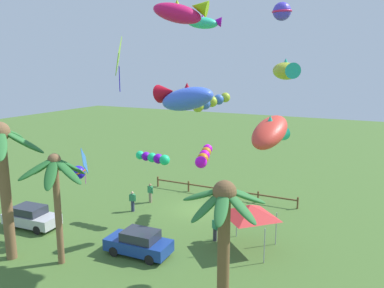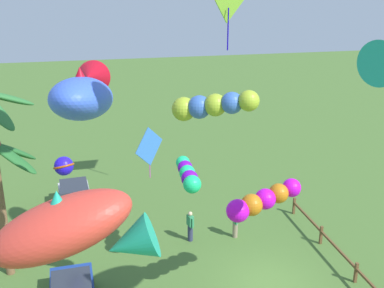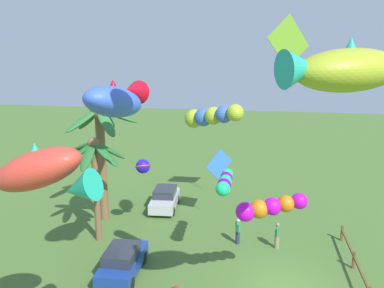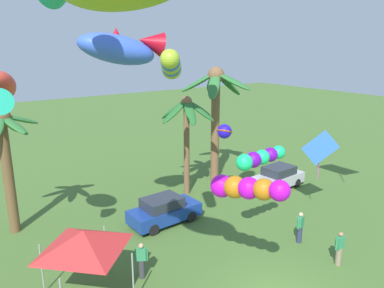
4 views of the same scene
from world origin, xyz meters
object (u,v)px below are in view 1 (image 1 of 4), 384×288
Objects in this scene: spectator_2 at (150,193)px; kite_fish_2 at (205,23)px; palm_tree_2 at (224,222)px; kite_ball_8 at (78,173)px; kite_fish_3 at (286,71)px; parked_car_0 at (31,217)px; kite_diamond_10 at (84,161)px; kite_tube_9 at (210,102)px; palm_tree_1 at (55,179)px; spectator_1 at (215,229)px; palm_tree_0 at (2,160)px; kite_ball_11 at (282,11)px; kite_fish_5 at (184,98)px; kite_tube_7 at (154,158)px; kite_diamond_4 at (119,57)px; kite_fish_6 at (180,12)px; festival_tent at (250,211)px; spectator_0 at (133,201)px; kite_fish_1 at (271,132)px; parked_car_1 at (139,243)px; kite_tube_0 at (204,156)px.

spectator_2 is 0.65× the size of kite_fish_2.
kite_ball_8 is (11.10, -3.57, -0.19)m from palm_tree_2.
kite_fish_3 is (0.62, -12.39, 5.95)m from palm_tree_2.
kite_diamond_10 is (-1.37, -4.08, 3.19)m from parked_car_0.
spectator_2 is at bearing -25.05° from kite_tube_9.
palm_tree_1 is 10.21m from spectator_1.
palm_tree_2 is 13.76m from kite_fish_3.
kite_ball_11 is at bearing -147.74° from palm_tree_0.
kite_fish_5 is 1.47× the size of kite_tube_7.
kite_fish_5 is (-9.58, 7.06, -2.38)m from kite_diamond_4.
palm_tree_1 is 16.04m from kite_fish_3.
kite_fish_5 is 8.36m from kite_ball_8.
kite_fish_6 is at bearing -49.82° from palm_tree_2.
kite_fish_6 is at bearing 20.28° from kite_ball_11.
parked_car_0 is 14.69m from kite_tube_9.
kite_ball_11 is (-4.32, 0.08, 5.20)m from kite_tube_9.
palm_tree_1 is 5.10× the size of kite_ball_8.
palm_tree_2 is 16.39m from kite_diamond_10.
kite_tube_9 is 6.76m from kite_ball_11.
festival_tent is 0.76× the size of kite_fish_3.
kite_tube_9 is at bearing -116.14° from kite_fish_6.
palm_tree_1 is at bearing 63.02° from kite_fish_2.
spectator_1 is 13.41m from kite_fish_2.
spectator_2 is at bearing -93.85° from spectator_0.
parked_car_0 is 1.40× the size of festival_tent.
kite_fish_6 is 2.30× the size of kite_ball_11.
palm_tree_1 reaches higher than festival_tent.
kite_fish_1 is 10.34m from kite_fish_2.
kite_tube_7 is 1.79× the size of kite_ball_11.
spectator_0 is (4.38, -5.59, 0.06)m from parked_car_1.
kite_tube_9 reaches higher than palm_tree_0.
parked_car_1 is at bearing 54.49° from kite_fish_3.
palm_tree_2 is 1.74× the size of kite_fish_3.
palm_tree_1 is (-3.03, -0.85, -0.93)m from palm_tree_0.
kite_tube_0 is (-7.37, -10.79, -1.28)m from palm_tree_0.
festival_tent is at bearing 160.64° from kite_diamond_4.
palm_tree_0 is at bearing 124.47° from parked_car_0.
kite_ball_11 is at bearing -145.14° from parked_car_1.
kite_fish_6 reaches higher than spectator_0.
parked_car_0 is at bearing 59.02° from spectator_2.
festival_tent reaches higher than spectator_1.
palm_tree_1 is 11.35m from festival_tent.
kite_tube_0 reaches higher than kite_diamond_10.
palm_tree_0 reaches higher than palm_tree_1.
kite_diamond_4 is (2.69, -2.50, 10.87)m from spectator_0.
palm_tree_1 is 2.33× the size of kite_tube_7.
palm_tree_0 is 5.22× the size of kite_ball_11.
spectator_1 is 0.42× the size of kite_fish_3.
palm_tree_2 is (-13.28, 0.06, -1.13)m from palm_tree_0.
palm_tree_2 is at bearing 166.82° from parked_car_0.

